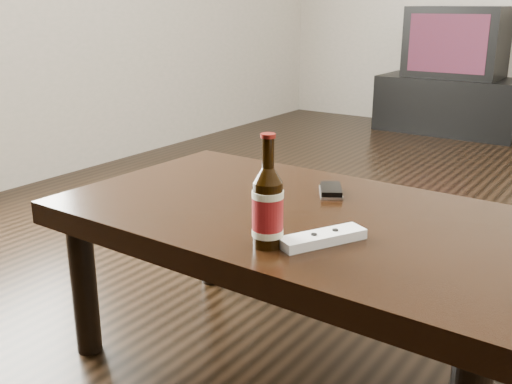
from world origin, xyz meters
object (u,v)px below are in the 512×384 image
Objects in this scene: tv at (456,42)px; coffee_table at (298,232)px; tv_stand at (450,105)px; remote at (322,238)px; phone at (331,190)px; beer_bottle at (268,208)px.

coffee_table is (0.64, -3.40, -0.28)m from tv.
tv_stand is 5.17× the size of remote.
tv_stand is 3.30m from phone.
remote is at bearing 42.50° from beer_bottle.
beer_bottle is 1.88× the size of phone.
tv_stand is 3.46m from coffee_table.
beer_bottle is (0.06, -0.24, 0.15)m from coffee_table.
tv is at bearing -90.00° from tv_stand.
beer_bottle is at bearing -112.16° from phone.
tv_stand is 0.47m from tv.
coffee_table is at bearing -78.60° from tv_stand.
beer_bottle reaches higher than phone.
phone is at bearing 98.37° from beer_bottle.
beer_bottle is at bearing -75.39° from coffee_table.
tv_stand is 3.65m from remote.
tv is 0.56× the size of coffee_table.
tv is 5.29× the size of phone.
beer_bottle is at bearing -78.34° from tv_stand.
tv is 3.65m from remote.
tv_stand is 8.05× the size of phone.
beer_bottle is at bearing -78.34° from tv.
coffee_table reaches higher than tv_stand.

